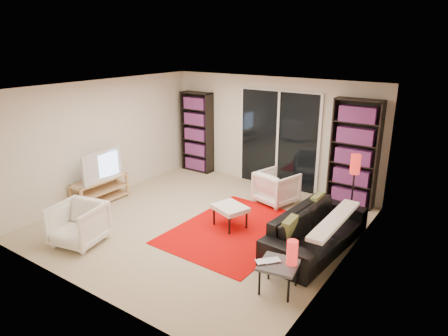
% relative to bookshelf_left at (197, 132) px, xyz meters
% --- Properties ---
extents(floor, '(5.00, 5.00, 0.00)m').
position_rel_bookshelf_left_xyz_m(floor, '(1.95, -2.33, -0.98)').
color(floor, '#C9B390').
rests_on(floor, ground).
extents(wall_back, '(5.00, 0.02, 2.40)m').
position_rel_bookshelf_left_xyz_m(wall_back, '(1.95, 0.17, 0.22)').
color(wall_back, beige).
rests_on(wall_back, ground).
extents(wall_front, '(5.00, 0.02, 2.40)m').
position_rel_bookshelf_left_xyz_m(wall_front, '(1.95, -4.83, 0.22)').
color(wall_front, beige).
rests_on(wall_front, ground).
extents(wall_left, '(0.02, 5.00, 2.40)m').
position_rel_bookshelf_left_xyz_m(wall_left, '(-0.55, -2.33, 0.22)').
color(wall_left, beige).
rests_on(wall_left, ground).
extents(wall_right, '(0.02, 5.00, 2.40)m').
position_rel_bookshelf_left_xyz_m(wall_right, '(4.45, -2.33, 0.22)').
color(wall_right, beige).
rests_on(wall_right, ground).
extents(ceiling, '(5.00, 5.00, 0.02)m').
position_rel_bookshelf_left_xyz_m(ceiling, '(1.95, -2.33, 1.42)').
color(ceiling, white).
rests_on(ceiling, wall_back).
extents(sliding_door, '(1.92, 0.08, 2.16)m').
position_rel_bookshelf_left_xyz_m(sliding_door, '(2.15, 0.13, 0.07)').
color(sliding_door, white).
rests_on(sliding_door, ground).
extents(bookshelf_left, '(0.80, 0.30, 1.95)m').
position_rel_bookshelf_left_xyz_m(bookshelf_left, '(0.00, 0.00, 0.00)').
color(bookshelf_left, black).
rests_on(bookshelf_left, ground).
extents(bookshelf_right, '(0.90, 0.30, 2.10)m').
position_rel_bookshelf_left_xyz_m(bookshelf_right, '(3.85, -0.00, 0.07)').
color(bookshelf_right, black).
rests_on(bookshelf_right, ground).
extents(tv_stand, '(0.39, 1.20, 0.50)m').
position_rel_bookshelf_left_xyz_m(tv_stand, '(-0.32, -2.76, -0.71)').
color(tv_stand, '#E9B889').
rests_on(tv_stand, floor).
extents(tv, '(0.25, 1.02, 0.58)m').
position_rel_bookshelf_left_xyz_m(tv, '(-0.30, -2.76, -0.18)').
color(tv, black).
rests_on(tv, tv_stand).
extents(rug, '(1.90, 2.53, 0.01)m').
position_rel_bookshelf_left_xyz_m(rug, '(2.60, -2.26, -0.97)').
color(rug, '#CC0603').
rests_on(rug, floor).
extents(sofa, '(1.00, 2.20, 0.63)m').
position_rel_bookshelf_left_xyz_m(sofa, '(3.97, -2.05, -0.66)').
color(sofa, black).
rests_on(sofa, floor).
extents(armchair_back, '(0.87, 0.88, 0.66)m').
position_rel_bookshelf_left_xyz_m(armchair_back, '(2.61, -0.77, -0.65)').
color(armchair_back, white).
rests_on(armchair_back, floor).
extents(armchair_front, '(0.87, 0.89, 0.68)m').
position_rel_bookshelf_left_xyz_m(armchair_front, '(0.78, -4.07, -0.63)').
color(armchair_front, white).
rests_on(armchair_front, floor).
extents(ottoman, '(0.69, 0.63, 0.40)m').
position_rel_bookshelf_left_xyz_m(ottoman, '(2.45, -2.20, -0.63)').
color(ottoman, white).
rests_on(ottoman, floor).
extents(side_table, '(0.56, 0.56, 0.40)m').
position_rel_bookshelf_left_xyz_m(side_table, '(3.99, -3.39, -0.62)').
color(side_table, '#48484C').
rests_on(side_table, floor).
extents(laptop, '(0.37, 0.38, 0.03)m').
position_rel_bookshelf_left_xyz_m(laptop, '(3.90, -3.47, -0.56)').
color(laptop, silver).
rests_on(laptop, side_table).
extents(table_lamp, '(0.15, 0.15, 0.33)m').
position_rel_bookshelf_left_xyz_m(table_lamp, '(4.13, -3.31, -0.41)').
color(table_lamp, red).
rests_on(table_lamp, side_table).
extents(floor_lamp, '(0.19, 0.19, 1.27)m').
position_rel_bookshelf_left_xyz_m(floor_lamp, '(4.12, -0.81, -0.02)').
color(floor_lamp, black).
rests_on(floor_lamp, floor).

